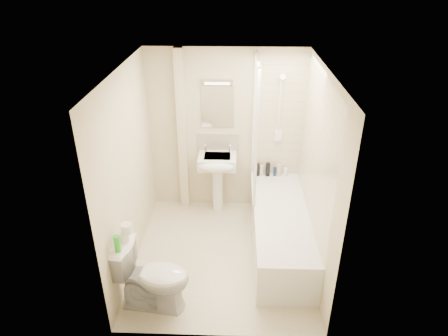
{
  "coord_description": "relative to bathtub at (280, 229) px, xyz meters",
  "views": [
    {
      "loc": [
        0.16,
        -4.05,
        3.42
      ],
      "look_at": [
        0.01,
        0.2,
        1.17
      ],
      "focal_mm": 32.0,
      "sensor_mm": 36.0,
      "label": 1
    }
  ],
  "objects": [
    {
      "name": "green_bottle",
      "position": [
        -1.76,
        -1.14,
        0.62
      ],
      "size": [
        0.06,
        0.06,
        0.19
      ],
      "primitive_type": "cylinder",
      "color": "green",
      "rests_on": "toilet"
    },
    {
      "name": "wall_back",
      "position": [
        -0.75,
        1.05,
        0.91
      ],
      "size": [
        2.2,
        0.02,
        2.4
      ],
      "primitive_type": "cube",
      "color": "beige",
      "rests_on": "ground"
    },
    {
      "name": "mirror",
      "position": [
        -0.86,
        1.04,
        1.29
      ],
      "size": [
        0.46,
        0.01,
        0.6
      ],
      "primitive_type": "cube",
      "color": "white",
      "rests_on": "wall_back"
    },
    {
      "name": "bottle_cream",
      "position": [
        0.04,
        0.96,
        0.36
      ],
      "size": [
        0.06,
        0.06,
        0.19
      ],
      "primitive_type": "cylinder",
      "color": "beige",
      "rests_on": "bathtub"
    },
    {
      "name": "toilet",
      "position": [
        -1.47,
        -1.05,
        0.12
      ],
      "size": [
        0.65,
        0.91,
        0.81
      ],
      "primitive_type": "imported",
      "rotation": [
        0.0,
        0.0,
        1.44
      ],
      "color": "white",
      "rests_on": "ground"
    },
    {
      "name": "pipe_boxing",
      "position": [
        -1.37,
        0.99,
        0.91
      ],
      "size": [
        0.12,
        0.12,
        2.4
      ],
      "primitive_type": "cube",
      "color": "beige",
      "rests_on": "ground"
    },
    {
      "name": "wall_left",
      "position": [
        -1.85,
        -0.2,
        0.91
      ],
      "size": [
        0.02,
        2.5,
        2.4
      ],
      "primitive_type": "cube",
      "color": "beige",
      "rests_on": "ground"
    },
    {
      "name": "wall_right",
      "position": [
        0.35,
        -0.2,
        0.91
      ],
      "size": [
        0.02,
        2.5,
        2.4
      ],
      "primitive_type": "cube",
      "color": "beige",
      "rests_on": "ground"
    },
    {
      "name": "bottle_blue",
      "position": [
        -0.02,
        0.96,
        0.33
      ],
      "size": [
        0.05,
        0.05,
        0.14
      ],
      "primitive_type": "cylinder",
      "color": "navy",
      "rests_on": "bathtub"
    },
    {
      "name": "tile_back",
      "position": [
        0.0,
        1.04,
        1.14
      ],
      "size": [
        0.7,
        0.01,
        1.75
      ],
      "primitive_type": "cube",
      "color": "beige",
      "rests_on": "wall_back"
    },
    {
      "name": "tile_right",
      "position": [
        0.34,
        0.0,
        1.14
      ],
      "size": [
        0.01,
        2.1,
        1.75
      ],
      "primitive_type": "cube",
      "color": "beige",
      "rests_on": "wall_right"
    },
    {
      "name": "shower_fixture",
      "position": [
        -0.0,
        0.99,
        1.26
      ],
      "size": [
        0.1,
        0.16,
        0.99
      ],
      "color": "white",
      "rests_on": "wall_back"
    },
    {
      "name": "bathtub",
      "position": [
        0.0,
        0.0,
        0.0
      ],
      "size": [
        0.7,
        2.1,
        0.55
      ],
      "color": "white",
      "rests_on": "ground"
    },
    {
      "name": "pedestal_sink",
      "position": [
        -0.86,
        0.81,
        0.45
      ],
      "size": [
        0.54,
        0.49,
        1.05
      ],
      "color": "white",
      "rests_on": "ground"
    },
    {
      "name": "floor",
      "position": [
        -0.75,
        -0.2,
        -0.29
      ],
      "size": [
        2.5,
        2.5,
        0.0
      ],
      "primitive_type": "plane",
      "color": "beige",
      "rests_on": "ground"
    },
    {
      "name": "bottle_black_b",
      "position": [
        -0.12,
        0.96,
        0.37
      ],
      "size": [
        0.07,
        0.07,
        0.21
      ],
      "primitive_type": "cylinder",
      "color": "black",
      "rests_on": "bathtub"
    },
    {
      "name": "bottle_white_a",
      "position": [
        -0.22,
        0.96,
        0.34
      ],
      "size": [
        0.05,
        0.05,
        0.17
      ],
      "primitive_type": "cylinder",
      "color": "silver",
      "rests_on": "bathtub"
    },
    {
      "name": "bottle_white_b",
      "position": [
        0.14,
        0.96,
        0.33
      ],
      "size": [
        0.05,
        0.05,
        0.13
      ],
      "primitive_type": "cylinder",
      "color": "white",
      "rests_on": "bathtub"
    },
    {
      "name": "splashback",
      "position": [
        -0.86,
        1.04,
        0.74
      ],
      "size": [
        0.6,
        0.02,
        0.3
      ],
      "primitive_type": "cube",
      "color": "beige",
      "rests_on": "wall_back"
    },
    {
      "name": "ceiling",
      "position": [
        -0.75,
        -0.2,
        2.11
      ],
      "size": [
        2.2,
        2.5,
        0.02
      ],
      "primitive_type": "cube",
      "color": "white",
      "rests_on": "wall_back"
    },
    {
      "name": "shower_screen",
      "position": [
        -0.35,
        0.6,
        1.16
      ],
      "size": [
        0.04,
        0.92,
        1.8
      ],
      "color": "white",
      "rests_on": "bathtub"
    },
    {
      "name": "strip_light",
      "position": [
        -0.86,
        1.02,
        1.66
      ],
      "size": [
        0.42,
        0.07,
        0.07
      ],
      "primitive_type": "cube",
      "color": "silver",
      "rests_on": "wall_back"
    },
    {
      "name": "toilet_roll_upper",
      "position": [
        -1.7,
        -0.97,
        0.68
      ],
      "size": [
        0.12,
        0.12,
        0.1
      ],
      "primitive_type": "cylinder",
      "color": "white",
      "rests_on": "toilet_roll_lower"
    },
    {
      "name": "toilet_roll_lower",
      "position": [
        -1.73,
        -0.98,
        0.58
      ],
      "size": [
        0.1,
        0.1,
        0.1
      ],
      "primitive_type": "cylinder",
      "color": "white",
      "rests_on": "toilet"
    },
    {
      "name": "bottle_black_a",
      "position": [
        -0.27,
        0.96,
        0.36
      ],
      "size": [
        0.06,
        0.06,
        0.19
      ],
      "primitive_type": "cylinder",
      "color": "black",
      "rests_on": "bathtub"
    }
  ]
}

